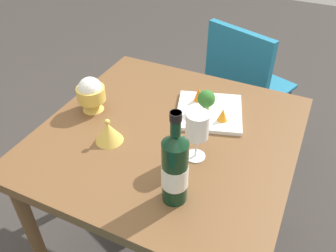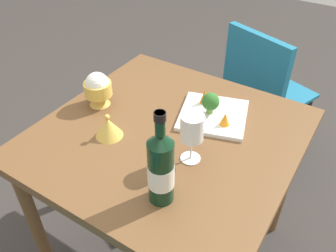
{
  "view_description": "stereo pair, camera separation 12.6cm",
  "coord_description": "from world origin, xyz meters",
  "px_view_note": "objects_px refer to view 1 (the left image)",
  "views": [
    {
      "loc": [
        -0.42,
        0.89,
        1.57
      ],
      "look_at": [
        0.0,
        0.0,
        0.78
      ],
      "focal_mm": 37.4,
      "sensor_mm": 36.0,
      "label": 1
    },
    {
      "loc": [
        -0.53,
        0.83,
        1.57
      ],
      "look_at": [
        0.0,
        0.0,
        0.78
      ],
      "focal_mm": 37.4,
      "sensor_mm": 36.0,
      "label": 2
    }
  ],
  "objects_px": {
    "wine_glass": "(197,127)",
    "carrot_garnish_right": "(198,94)",
    "carrot_garnish_left": "(223,115)",
    "serving_plate": "(209,112)",
    "wine_bottle": "(175,168)",
    "rice_bowl": "(91,94)",
    "broccoli_floret": "(206,99)",
    "chair_near_window": "(243,80)",
    "rice_bowl_lid": "(108,132)"
  },
  "relations": [
    {
      "from": "wine_glass",
      "to": "carrot_garnish_right",
      "type": "relative_size",
      "value": 2.93
    },
    {
      "from": "carrot_garnish_left",
      "to": "serving_plate",
      "type": "bearing_deg",
      "value": -31.61
    },
    {
      "from": "wine_bottle",
      "to": "wine_glass",
      "type": "xyz_separation_m",
      "value": [
        0.01,
        -0.19,
        0.01
      ]
    },
    {
      "from": "rice_bowl",
      "to": "carrot_garnish_right",
      "type": "relative_size",
      "value": 2.32
    },
    {
      "from": "carrot_garnish_left",
      "to": "broccoli_floret",
      "type": "bearing_deg",
      "value": -24.83
    },
    {
      "from": "wine_bottle",
      "to": "wine_glass",
      "type": "distance_m",
      "value": 0.19
    },
    {
      "from": "chair_near_window",
      "to": "carrot_garnish_left",
      "type": "relative_size",
      "value": 16.69
    },
    {
      "from": "rice_bowl",
      "to": "rice_bowl_lid",
      "type": "relative_size",
      "value": 1.42
    },
    {
      "from": "chair_near_window",
      "to": "wine_glass",
      "type": "bearing_deg",
      "value": -65.96
    },
    {
      "from": "serving_plate",
      "to": "wine_bottle",
      "type": "bearing_deg",
      "value": 96.5
    },
    {
      "from": "broccoli_floret",
      "to": "carrot_garnish_right",
      "type": "xyz_separation_m",
      "value": [
        0.05,
        -0.05,
        -0.02
      ]
    },
    {
      "from": "wine_bottle",
      "to": "rice_bowl_lid",
      "type": "height_order",
      "value": "wine_bottle"
    },
    {
      "from": "broccoli_floret",
      "to": "wine_bottle",
      "type": "bearing_deg",
      "value": 98.44
    },
    {
      "from": "rice_bowl",
      "to": "serving_plate",
      "type": "relative_size",
      "value": 0.45
    },
    {
      "from": "wine_glass",
      "to": "wine_bottle",
      "type": "bearing_deg",
      "value": 92.63
    },
    {
      "from": "wine_bottle",
      "to": "serving_plate",
      "type": "height_order",
      "value": "wine_bottle"
    },
    {
      "from": "broccoli_floret",
      "to": "serving_plate",
      "type": "bearing_deg",
      "value": -168.17
    },
    {
      "from": "rice_bowl",
      "to": "carrot_garnish_right",
      "type": "distance_m",
      "value": 0.42
    },
    {
      "from": "rice_bowl",
      "to": "serving_plate",
      "type": "height_order",
      "value": "rice_bowl"
    },
    {
      "from": "chair_near_window",
      "to": "broccoli_floret",
      "type": "distance_m",
      "value": 0.74
    },
    {
      "from": "wine_glass",
      "to": "serving_plate",
      "type": "distance_m",
      "value": 0.28
    },
    {
      "from": "chair_near_window",
      "to": "rice_bowl",
      "type": "xyz_separation_m",
      "value": [
        0.4,
        0.85,
        0.29
      ]
    },
    {
      "from": "wine_bottle",
      "to": "carrot_garnish_right",
      "type": "relative_size",
      "value": 5.15
    },
    {
      "from": "chair_near_window",
      "to": "serving_plate",
      "type": "bearing_deg",
      "value": -67.96
    },
    {
      "from": "wine_glass",
      "to": "rice_bowl_lid",
      "type": "bearing_deg",
      "value": 9.53
    },
    {
      "from": "chair_near_window",
      "to": "rice_bowl",
      "type": "distance_m",
      "value": 0.98
    },
    {
      "from": "chair_near_window",
      "to": "wine_bottle",
      "type": "bearing_deg",
      "value": -66.2
    },
    {
      "from": "wine_glass",
      "to": "rice_bowl",
      "type": "relative_size",
      "value": 1.26
    },
    {
      "from": "chair_near_window",
      "to": "serving_plate",
      "type": "relative_size",
      "value": 2.72
    },
    {
      "from": "rice_bowl",
      "to": "broccoli_floret",
      "type": "height_order",
      "value": "rice_bowl"
    },
    {
      "from": "rice_bowl",
      "to": "serving_plate",
      "type": "bearing_deg",
      "value": -158.46
    },
    {
      "from": "wine_glass",
      "to": "rice_bowl_lid",
      "type": "relative_size",
      "value": 1.79
    },
    {
      "from": "chair_near_window",
      "to": "wine_bottle",
      "type": "relative_size",
      "value": 2.7
    },
    {
      "from": "carrot_garnish_right",
      "to": "serving_plate",
      "type": "bearing_deg",
      "value": 145.3
    },
    {
      "from": "carrot_garnish_left",
      "to": "rice_bowl",
      "type": "bearing_deg",
      "value": 14.67
    },
    {
      "from": "rice_bowl",
      "to": "broccoli_floret",
      "type": "xyz_separation_m",
      "value": [
        -0.41,
        -0.17,
        -0.01
      ]
    },
    {
      "from": "wine_bottle",
      "to": "serving_plate",
      "type": "xyz_separation_m",
      "value": [
        0.05,
        -0.44,
        -0.12
      ]
    },
    {
      "from": "serving_plate",
      "to": "rice_bowl",
      "type": "bearing_deg",
      "value": 21.54
    },
    {
      "from": "chair_near_window",
      "to": "rice_bowl",
      "type": "bearing_deg",
      "value": -95.51
    },
    {
      "from": "chair_near_window",
      "to": "carrot_garnish_right",
      "type": "xyz_separation_m",
      "value": [
        0.04,
        0.63,
        0.27
      ]
    },
    {
      "from": "broccoli_floret",
      "to": "wine_glass",
      "type": "bearing_deg",
      "value": 102.8
    },
    {
      "from": "rice_bowl_lid",
      "to": "serving_plate",
      "type": "relative_size",
      "value": 0.32
    },
    {
      "from": "wine_glass",
      "to": "rice_bowl",
      "type": "bearing_deg",
      "value": -9.91
    },
    {
      "from": "serving_plate",
      "to": "broccoli_floret",
      "type": "height_order",
      "value": "broccoli_floret"
    },
    {
      "from": "carrot_garnish_left",
      "to": "wine_glass",
      "type": "bearing_deg",
      "value": 83.68
    },
    {
      "from": "serving_plate",
      "to": "chair_near_window",
      "type": "bearing_deg",
      "value": -87.94
    },
    {
      "from": "wine_bottle",
      "to": "broccoli_floret",
      "type": "xyz_separation_m",
      "value": [
        0.07,
        -0.44,
        -0.06
      ]
    },
    {
      "from": "carrot_garnish_right",
      "to": "rice_bowl",
      "type": "bearing_deg",
      "value": 30.51
    },
    {
      "from": "rice_bowl_lid",
      "to": "broccoli_floret",
      "type": "bearing_deg",
      "value": -130.03
    },
    {
      "from": "wine_glass",
      "to": "serving_plate",
      "type": "bearing_deg",
      "value": -80.6
    }
  ]
}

